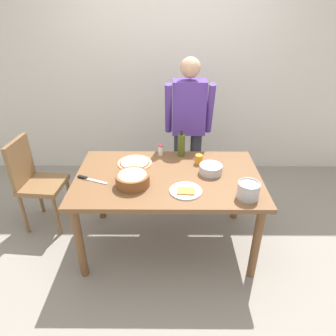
{
  "coord_description": "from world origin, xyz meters",
  "views": [
    {
      "loc": [
        0.01,
        -2.26,
        2.11
      ],
      "look_at": [
        0.0,
        0.05,
        0.81
      ],
      "focal_mm": 32.55,
      "sensor_mm": 36.0,
      "label": 1
    }
  ],
  "objects_px": {
    "mixing_bowl_steel": "(211,169)",
    "chef_knife": "(89,179)",
    "pizza_raw_on_board": "(135,163)",
    "olive_oil_bottle": "(181,145)",
    "dining_table": "(168,185)",
    "plate_with_slice": "(186,191)",
    "cup_orange": "(199,159)",
    "salt_shaker": "(161,150)",
    "person_cook": "(188,125)",
    "steel_pot": "(248,190)",
    "chair_wooden_left": "(35,179)",
    "popcorn_bowl": "(133,178)"
  },
  "relations": [
    {
      "from": "chef_knife",
      "to": "pizza_raw_on_board",
      "type": "bearing_deg",
      "value": 38.71
    },
    {
      "from": "person_cook",
      "to": "salt_shaker",
      "type": "bearing_deg",
      "value": -128.9
    },
    {
      "from": "olive_oil_bottle",
      "to": "chef_knife",
      "type": "distance_m",
      "value": 0.92
    },
    {
      "from": "cup_orange",
      "to": "chef_knife",
      "type": "distance_m",
      "value": 1.0
    },
    {
      "from": "chair_wooden_left",
      "to": "popcorn_bowl",
      "type": "bearing_deg",
      "value": -23.53
    },
    {
      "from": "mixing_bowl_steel",
      "to": "chef_knife",
      "type": "xyz_separation_m",
      "value": [
        -1.04,
        -0.12,
        -0.03
      ]
    },
    {
      "from": "steel_pot",
      "to": "chef_knife",
      "type": "xyz_separation_m",
      "value": [
        -1.28,
        0.25,
        -0.06
      ]
    },
    {
      "from": "plate_with_slice",
      "to": "steel_pot",
      "type": "relative_size",
      "value": 1.5
    },
    {
      "from": "plate_with_slice",
      "to": "steel_pot",
      "type": "bearing_deg",
      "value": -9.08
    },
    {
      "from": "mixing_bowl_steel",
      "to": "chef_knife",
      "type": "height_order",
      "value": "mixing_bowl_steel"
    },
    {
      "from": "olive_oil_bottle",
      "to": "mixing_bowl_steel",
      "type": "bearing_deg",
      "value": -53.84
    },
    {
      "from": "dining_table",
      "to": "mixing_bowl_steel",
      "type": "xyz_separation_m",
      "value": [
        0.37,
        0.05,
        0.13
      ]
    },
    {
      "from": "salt_shaker",
      "to": "plate_with_slice",
      "type": "bearing_deg",
      "value": -71.38
    },
    {
      "from": "dining_table",
      "to": "olive_oil_bottle",
      "type": "height_order",
      "value": "olive_oil_bottle"
    },
    {
      "from": "salt_shaker",
      "to": "chef_knife",
      "type": "height_order",
      "value": "salt_shaker"
    },
    {
      "from": "person_cook",
      "to": "cup_orange",
      "type": "distance_m",
      "value": 0.55
    },
    {
      "from": "olive_oil_bottle",
      "to": "steel_pot",
      "type": "xyz_separation_m",
      "value": [
        0.49,
        -0.71,
        -0.05
      ]
    },
    {
      "from": "mixing_bowl_steel",
      "to": "chef_knife",
      "type": "relative_size",
      "value": 0.72
    },
    {
      "from": "pizza_raw_on_board",
      "to": "plate_with_slice",
      "type": "xyz_separation_m",
      "value": [
        0.45,
        -0.47,
        -0.0
      ]
    },
    {
      "from": "chair_wooden_left",
      "to": "chef_knife",
      "type": "bearing_deg",
      "value": -29.61
    },
    {
      "from": "person_cook",
      "to": "plate_with_slice",
      "type": "distance_m",
      "value": 1.02
    },
    {
      "from": "chair_wooden_left",
      "to": "salt_shaker",
      "type": "distance_m",
      "value": 1.28
    },
    {
      "from": "chair_wooden_left",
      "to": "salt_shaker",
      "type": "bearing_deg",
      "value": 4.51
    },
    {
      "from": "chair_wooden_left",
      "to": "pizza_raw_on_board",
      "type": "bearing_deg",
      "value": -4.67
    },
    {
      "from": "person_cook",
      "to": "plate_with_slice",
      "type": "height_order",
      "value": "person_cook"
    },
    {
      "from": "chair_wooden_left",
      "to": "steel_pot",
      "type": "height_order",
      "value": "chair_wooden_left"
    },
    {
      "from": "plate_with_slice",
      "to": "person_cook",
      "type": "bearing_deg",
      "value": 86.11
    },
    {
      "from": "pizza_raw_on_board",
      "to": "dining_table",
      "type": "bearing_deg",
      "value": -35.47
    },
    {
      "from": "chair_wooden_left",
      "to": "steel_pot",
      "type": "distance_m",
      "value": 2.05
    },
    {
      "from": "pizza_raw_on_board",
      "to": "olive_oil_bottle",
      "type": "height_order",
      "value": "olive_oil_bottle"
    },
    {
      "from": "dining_table",
      "to": "olive_oil_bottle",
      "type": "bearing_deg",
      "value": 72.22
    },
    {
      "from": "plate_with_slice",
      "to": "cup_orange",
      "type": "xyz_separation_m",
      "value": [
        0.14,
        0.48,
        0.03
      ]
    },
    {
      "from": "mixing_bowl_steel",
      "to": "salt_shaker",
      "type": "height_order",
      "value": "salt_shaker"
    },
    {
      "from": "dining_table",
      "to": "salt_shaker",
      "type": "relative_size",
      "value": 15.09
    },
    {
      "from": "mixing_bowl_steel",
      "to": "olive_oil_bottle",
      "type": "bearing_deg",
      "value": 126.16
    },
    {
      "from": "olive_oil_bottle",
      "to": "salt_shaker",
      "type": "relative_size",
      "value": 2.42
    },
    {
      "from": "steel_pot",
      "to": "salt_shaker",
      "type": "distance_m",
      "value": 1.0
    },
    {
      "from": "person_cook",
      "to": "mixing_bowl_steel",
      "type": "distance_m",
      "value": 0.74
    },
    {
      "from": "person_cook",
      "to": "pizza_raw_on_board",
      "type": "height_order",
      "value": "person_cook"
    },
    {
      "from": "salt_shaker",
      "to": "popcorn_bowl",
      "type": "bearing_deg",
      "value": -111.21
    },
    {
      "from": "olive_oil_bottle",
      "to": "steel_pot",
      "type": "bearing_deg",
      "value": -55.4
    },
    {
      "from": "chair_wooden_left",
      "to": "steel_pot",
      "type": "relative_size",
      "value": 5.48
    },
    {
      "from": "popcorn_bowl",
      "to": "cup_orange",
      "type": "xyz_separation_m",
      "value": [
        0.57,
        0.38,
        -0.02
      ]
    },
    {
      "from": "steel_pot",
      "to": "chair_wooden_left",
      "type": "bearing_deg",
      "value": 162.14
    },
    {
      "from": "dining_table",
      "to": "plate_with_slice",
      "type": "height_order",
      "value": "plate_with_slice"
    },
    {
      "from": "cup_orange",
      "to": "plate_with_slice",
      "type": "bearing_deg",
      "value": -106.49
    },
    {
      "from": "popcorn_bowl",
      "to": "mixing_bowl_steel",
      "type": "distance_m",
      "value": 0.69
    },
    {
      "from": "cup_orange",
      "to": "pizza_raw_on_board",
      "type": "bearing_deg",
      "value": -179.0
    },
    {
      "from": "olive_oil_bottle",
      "to": "salt_shaker",
      "type": "height_order",
      "value": "olive_oil_bottle"
    },
    {
      "from": "chair_wooden_left",
      "to": "dining_table",
      "type": "bearing_deg",
      "value": -12.94
    }
  ]
}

